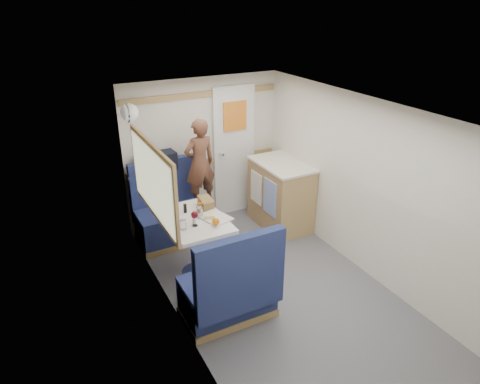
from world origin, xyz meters
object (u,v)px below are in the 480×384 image
beer_glass (200,207)px  tray (215,218)px  bench_near (230,294)px  tumbler_left (183,225)px  galley_counter (280,194)px  wine_glass (194,215)px  bread_loaf (206,203)px  person (200,164)px  pepper_grinder (185,208)px  dome_light (129,113)px  duffel_bag (157,162)px  orange_fruit (216,222)px  tumbler_right (200,212)px  bench_far (171,219)px  cheese_block (210,216)px  dinette_table (195,231)px  tumbler_mid (171,206)px  salt_grinder (194,220)px

beer_glass → tray: bearing=-71.1°
bench_near → tumbler_left: 0.86m
galley_counter → wine_glass: (-1.53, -0.71, 0.38)m
tumbler_left → bread_loaf: bearing=42.1°
person → pepper_grinder: size_ratio=11.20×
bread_loaf → dome_light: bearing=133.7°
person → duffel_bag: size_ratio=2.44×
duffel_bag → orange_fruit: bearing=-85.7°
dome_light → tumbler_right: size_ratio=1.67×
duffel_bag → pepper_grinder: 0.97m
orange_fruit → pepper_grinder: pepper_grinder is taller
bench_far → tumbler_left: 1.15m
cheese_block → galley_counter: bearing=26.0°
dinette_table → duffel_bag: 1.21m
person → tumbler_left: size_ratio=10.64×
bench_far → duffel_bag: 0.76m
tumbler_left → tumbler_mid: (0.02, 0.46, 0.00)m
person → orange_fruit: person is taller
tumbler_mid → dome_light: bearing=111.7°
bench_near → person: size_ratio=0.91×
bench_far → galley_counter: bearing=-12.1°
dome_light → duffel_bag: (0.34, 0.27, -0.74)m
dome_light → orange_fruit: bearing=-65.0°
pepper_grinder → bench_near: bearing=-87.8°
orange_fruit → bread_loaf: (0.09, 0.48, -0.01)m
dinette_table → tumbler_right: (0.06, 0.00, 0.21)m
tumbler_right → galley_counter: bearing=21.3°
pepper_grinder → tumbler_mid: bearing=138.3°
wine_glass → beer_glass: size_ratio=1.69×
bench_far → wine_glass: size_ratio=6.25×
orange_fruit → person: bearing=75.8°
bench_far → pepper_grinder: (-0.04, -0.69, 0.47)m
dome_light → bench_near: bearing=-77.2°
dome_light → bread_loaf: bearing=-46.3°
salt_grinder → tumbler_left: bearing=-157.7°
salt_grinder → person: bearing=63.5°
bread_loaf → tray: bearing=-94.6°
galley_counter → salt_grinder: bearing=-156.4°
bench_far → pepper_grinder: size_ratio=10.23×
tray → cheese_block: 0.07m
duffel_bag → tumbler_right: (0.11, -1.12, -0.23)m
duffel_bag → tumbler_mid: 0.87m
bench_near → person: person is taller
wine_glass → dome_light: bearing=108.2°
bread_loaf → bench_far: bearing=108.9°
galley_counter → bench_far: bearing=167.9°
dinette_table → wine_glass: (-0.06, -0.16, 0.28)m
pepper_grinder → bread_loaf: size_ratio=0.42×
bench_far → tumbler_right: size_ratio=8.75×
tumbler_mid → bench_near: bearing=-81.7°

